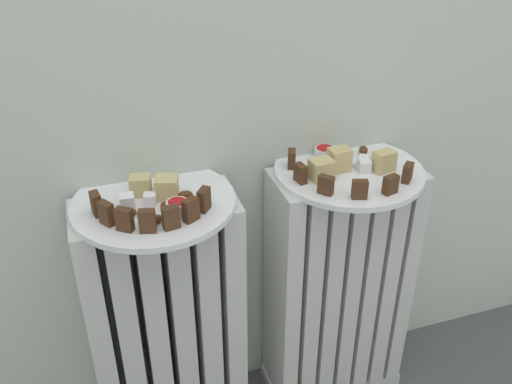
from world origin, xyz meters
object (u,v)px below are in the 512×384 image
(jam_bowl_right, at_px, (325,152))
(jam_bowl_left, at_px, (177,207))
(plate_right, at_px, (349,171))
(radiator_left, at_px, (167,327))
(plate_left, at_px, (154,203))
(fork, at_px, (348,161))
(radiator_right, at_px, (337,289))

(jam_bowl_right, bearing_deg, jam_bowl_left, -160.07)
(plate_right, height_order, jam_bowl_left, jam_bowl_left)
(plate_right, distance_m, jam_bowl_right, 0.07)
(radiator_left, height_order, plate_right, plate_right)
(plate_left, distance_m, jam_bowl_left, 0.07)
(jam_bowl_right, distance_m, fork, 0.05)
(jam_bowl_left, bearing_deg, fork, 13.00)
(plate_left, bearing_deg, plate_right, 0.00)
(plate_right, xyz_separation_m, jam_bowl_left, (-0.37, -0.06, 0.02))
(radiator_left, relative_size, jam_bowl_left, 15.24)
(radiator_left, distance_m, plate_left, 0.32)
(plate_right, relative_size, fork, 3.39)
(jam_bowl_left, xyz_separation_m, jam_bowl_right, (0.34, 0.12, -0.00))
(radiator_left, xyz_separation_m, jam_bowl_right, (0.38, 0.06, 0.34))
(jam_bowl_left, bearing_deg, radiator_right, 9.50)
(plate_right, distance_m, jam_bowl_left, 0.38)
(radiator_right, bearing_deg, plate_right, 180.00)
(jam_bowl_right, height_order, fork, jam_bowl_right)
(radiator_left, bearing_deg, plate_left, 116.57)
(radiator_left, height_order, jam_bowl_right, jam_bowl_right)
(radiator_right, xyz_separation_m, jam_bowl_right, (-0.03, 0.06, 0.34))
(plate_right, xyz_separation_m, fork, (0.01, 0.03, 0.01))
(plate_left, bearing_deg, radiator_left, -63.43)
(plate_right, bearing_deg, fork, 66.97)
(jam_bowl_left, xyz_separation_m, fork, (0.38, 0.09, -0.01))
(radiator_left, height_order, radiator_right, same)
(fork, bearing_deg, radiator_left, -176.40)
(radiator_right, height_order, jam_bowl_left, jam_bowl_left)
(jam_bowl_left, bearing_deg, plate_right, 9.50)
(radiator_left, bearing_deg, fork, 3.60)
(radiator_left, xyz_separation_m, fork, (0.41, 0.03, 0.32))
(plate_right, xyz_separation_m, jam_bowl_right, (-0.03, 0.06, 0.02))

